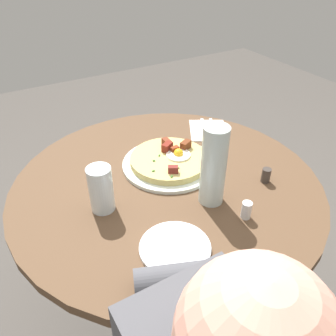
{
  "coord_description": "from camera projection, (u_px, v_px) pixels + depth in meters",
  "views": [
    {
      "loc": [
        0.75,
        -0.44,
        1.41
      ],
      "look_at": [
        -0.04,
        0.03,
        0.77
      ],
      "focal_mm": 36.9,
      "sensor_mm": 36.0,
      "label": 1
    }
  ],
  "objects": [
    {
      "name": "water_bottle",
      "position": [
        214.0,
        166.0,
        0.95
      ],
      "size": [
        0.07,
        0.07,
        0.24
      ],
      "primitive_type": "cylinder",
      "color": "silver",
      "rests_on": "dining_table"
    },
    {
      "name": "pepper_shaker",
      "position": [
        266.0,
        175.0,
        1.08
      ],
      "size": [
        0.03,
        0.03,
        0.05
      ],
      "primitive_type": "cylinder",
      "color": "#3F3833",
      "rests_on": "dining_table"
    },
    {
      "name": "ground_plane",
      "position": [
        167.0,
        317.0,
        1.52
      ],
      "size": [
        6.0,
        6.0,
        0.0
      ],
      "primitive_type": "plane",
      "color": "#4C4742"
    },
    {
      "name": "bread_plate",
      "position": [
        175.0,
        248.0,
        0.86
      ],
      "size": [
        0.18,
        0.18,
        0.01
      ],
      "primitive_type": "cylinder",
      "color": "white",
      "rests_on": "dining_table"
    },
    {
      "name": "salt_shaker",
      "position": [
        246.0,
        210.0,
        0.94
      ],
      "size": [
        0.03,
        0.03,
        0.05
      ],
      "primitive_type": "cylinder",
      "color": "white",
      "rests_on": "dining_table"
    },
    {
      "name": "water_glass",
      "position": [
        101.0,
        189.0,
        0.95
      ],
      "size": [
        0.07,
        0.07,
        0.14
      ],
      "primitive_type": "cylinder",
      "color": "silver",
      "rests_on": "dining_table"
    },
    {
      "name": "breakfast_pizza",
      "position": [
        170.0,
        159.0,
        1.15
      ],
      "size": [
        0.26,
        0.26,
        0.05
      ],
      "color": "tan",
      "rests_on": "pizza_plate"
    },
    {
      "name": "napkin",
      "position": [
        208.0,
        130.0,
        1.36
      ],
      "size": [
        0.22,
        0.21,
        0.0
      ],
      "primitive_type": "cube",
      "rotation": [
        0.0,
        0.0,
        2.61
      ],
      "color": "white",
      "rests_on": "dining_table"
    },
    {
      "name": "pizza_plate",
      "position": [
        169.0,
        164.0,
        1.16
      ],
      "size": [
        0.31,
        0.31,
        0.01
      ],
      "primitive_type": "cylinder",
      "color": "silver",
      "rests_on": "dining_table"
    },
    {
      "name": "knife",
      "position": [
        204.0,
        129.0,
        1.35
      ],
      "size": [
        0.16,
        0.1,
        0.0
      ],
      "primitive_type": "cube",
      "rotation": [
        0.0,
        0.0,
        2.61
      ],
      "color": "silver",
      "rests_on": "napkin"
    },
    {
      "name": "dining_table",
      "position": [
        167.0,
        222.0,
        1.19
      ],
      "size": [
        0.97,
        0.97,
        0.75
      ],
      "color": "brown",
      "rests_on": "ground_plane"
    },
    {
      "name": "fork",
      "position": [
        213.0,
        129.0,
        1.35
      ],
      "size": [
        0.16,
        0.1,
        0.0
      ],
      "primitive_type": "cube",
      "rotation": [
        0.0,
        0.0,
        2.61
      ],
      "color": "silver",
      "rests_on": "napkin"
    }
  ]
}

